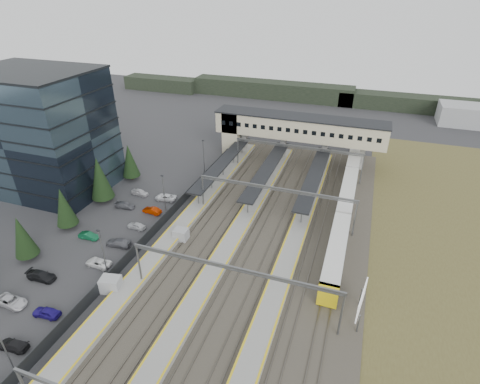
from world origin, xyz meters
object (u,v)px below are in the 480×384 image
at_px(office_building, 41,132).
at_px(footbridge, 287,128).
at_px(train, 347,196).
at_px(billboard, 361,301).
at_px(relay_cabin_far, 181,235).
at_px(relay_cabin_near, 111,284).

relative_size(office_building, footbridge, 0.60).
height_order(train, billboard, billboard).
height_order(relay_cabin_far, train, train).
height_order(office_building, billboard, office_building).
distance_m(office_building, billboard, 66.87).
distance_m(relay_cabin_far, billboard, 30.72).
height_order(relay_cabin_near, relay_cabin_far, relay_cabin_near).
xyz_separation_m(footbridge, train, (16.30, -17.53, -5.96)).
height_order(office_building, train, office_building).
bearing_deg(relay_cabin_near, billboard, 10.52).
xyz_separation_m(office_building, billboard, (64.19, -16.45, -8.97)).
height_order(footbridge, train, footbridge).
distance_m(relay_cabin_near, relay_cabin_far, 14.58).
bearing_deg(billboard, train, 98.25).
bearing_deg(train, office_building, -168.26).
xyz_separation_m(relay_cabin_far, footbridge, (9.13, 38.60, 6.87)).
bearing_deg(relay_cabin_far, train, 39.65).
bearing_deg(footbridge, billboard, -66.20).
distance_m(office_building, train, 62.13).
height_order(office_building, relay_cabin_far, office_building).
height_order(relay_cabin_near, train, train).
relative_size(relay_cabin_near, relay_cabin_far, 1.32).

